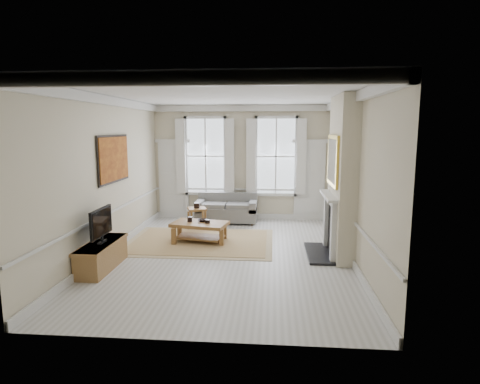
# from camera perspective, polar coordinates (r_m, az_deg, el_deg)

# --- Properties ---
(floor) EXTENTS (7.20, 7.20, 0.00)m
(floor) POSITION_cam_1_polar(r_m,az_deg,el_deg) (8.82, -1.82, -8.91)
(floor) COLOR #B7B5AD
(floor) RESTS_ON ground
(ceiling) EXTENTS (7.20, 7.20, 0.00)m
(ceiling) POSITION_cam_1_polar(r_m,az_deg,el_deg) (8.42, -1.94, 13.67)
(ceiling) COLOR white
(ceiling) RESTS_ON back_wall
(back_wall) EXTENTS (5.20, 0.00, 5.20)m
(back_wall) POSITION_cam_1_polar(r_m,az_deg,el_deg) (12.02, 0.10, 4.18)
(back_wall) COLOR beige
(back_wall) RESTS_ON floor
(left_wall) EXTENTS (0.00, 7.20, 7.20)m
(left_wall) POSITION_cam_1_polar(r_m,az_deg,el_deg) (9.13, -18.33, 2.17)
(left_wall) COLOR beige
(left_wall) RESTS_ON floor
(right_wall) EXTENTS (0.00, 7.20, 7.20)m
(right_wall) POSITION_cam_1_polar(r_m,az_deg,el_deg) (8.56, 15.70, 1.86)
(right_wall) COLOR beige
(right_wall) RESTS_ON floor
(window_left) EXTENTS (1.26, 0.20, 2.20)m
(window_left) POSITION_cam_1_polar(r_m,az_deg,el_deg) (12.09, -4.91, 5.12)
(window_left) COLOR #B2BCC6
(window_left) RESTS_ON back_wall
(window_right) EXTENTS (1.26, 0.20, 2.20)m
(window_right) POSITION_cam_1_polar(r_m,az_deg,el_deg) (11.92, 5.14, 5.06)
(window_right) COLOR #B2BCC6
(window_right) RESTS_ON back_wall
(door_left) EXTENTS (0.90, 0.08, 2.30)m
(door_left) POSITION_cam_1_polar(r_m,az_deg,el_deg) (12.38, -9.43, 1.63)
(door_left) COLOR silver
(door_left) RESTS_ON floor
(door_right) EXTENTS (0.90, 0.08, 2.30)m
(door_right) POSITION_cam_1_polar(r_m,az_deg,el_deg) (12.05, 9.85, 1.42)
(door_right) COLOR silver
(door_right) RESTS_ON floor
(painting) EXTENTS (0.05, 1.66, 1.06)m
(painting) POSITION_cam_1_polar(r_m,az_deg,el_deg) (9.36, -17.49, 4.52)
(painting) COLOR #C26F21
(painting) RESTS_ON left_wall
(chimney_breast) EXTENTS (0.35, 1.70, 3.38)m
(chimney_breast) POSITION_cam_1_polar(r_m,az_deg,el_deg) (8.72, 14.32, 2.05)
(chimney_breast) COLOR beige
(chimney_breast) RESTS_ON floor
(hearth) EXTENTS (0.55, 1.50, 0.05)m
(hearth) POSITION_cam_1_polar(r_m,az_deg,el_deg) (9.01, 11.21, -8.53)
(hearth) COLOR black
(hearth) RESTS_ON floor
(fireplace) EXTENTS (0.21, 1.45, 1.33)m
(fireplace) POSITION_cam_1_polar(r_m,az_deg,el_deg) (8.85, 12.63, -4.15)
(fireplace) COLOR silver
(fireplace) RESTS_ON floor
(mirror) EXTENTS (0.06, 1.26, 1.06)m
(mirror) POSITION_cam_1_polar(r_m,az_deg,el_deg) (8.65, 13.00, 4.37)
(mirror) COLOR gold
(mirror) RESTS_ON chimney_breast
(sofa) EXTENTS (1.75, 0.85, 0.84)m
(sofa) POSITION_cam_1_polar(r_m,az_deg,el_deg) (11.77, -1.89, -2.57)
(sofa) COLOR #60605D
(sofa) RESTS_ON floor
(side_table) EXTENTS (0.60, 0.60, 0.57)m
(side_table) POSITION_cam_1_polar(r_m,az_deg,el_deg) (11.01, -6.13, -2.82)
(side_table) COLOR brown
(side_table) RESTS_ON floor
(rug) EXTENTS (3.50, 2.60, 0.02)m
(rug) POSITION_cam_1_polar(r_m,az_deg,el_deg) (9.81, -5.71, -7.02)
(rug) COLOR tan
(rug) RESTS_ON floor
(coffee_table) EXTENTS (1.41, 0.99, 0.49)m
(coffee_table) POSITION_cam_1_polar(r_m,az_deg,el_deg) (9.71, -5.75, -4.80)
(coffee_table) COLOR brown
(coffee_table) RESTS_ON rug
(ceramic_pot_a) EXTENTS (0.12, 0.12, 0.12)m
(ceramic_pot_a) POSITION_cam_1_polar(r_m,az_deg,el_deg) (9.77, -7.15, -3.88)
(ceramic_pot_a) COLOR black
(ceramic_pot_a) RESTS_ON coffee_table
(ceramic_pot_b) EXTENTS (0.12, 0.12, 0.09)m
(ceramic_pot_b) POSITION_cam_1_polar(r_m,az_deg,el_deg) (9.60, -4.64, -4.18)
(ceramic_pot_b) COLOR black
(ceramic_pot_b) RESTS_ON coffee_table
(bowl) EXTENTS (0.23, 0.23, 0.05)m
(bowl) POSITION_cam_1_polar(r_m,az_deg,el_deg) (9.77, -5.36, -4.05)
(bowl) COLOR black
(bowl) RESTS_ON coffee_table
(tv_stand) EXTENTS (0.47, 1.48, 0.53)m
(tv_stand) POSITION_cam_1_polar(r_m,az_deg,el_deg) (8.36, -19.05, -8.55)
(tv_stand) COLOR brown
(tv_stand) RESTS_ON floor
(tv) EXTENTS (0.08, 0.90, 0.68)m
(tv) POSITION_cam_1_polar(r_m,az_deg,el_deg) (8.18, -19.14, -4.16)
(tv) COLOR black
(tv) RESTS_ON tv_stand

